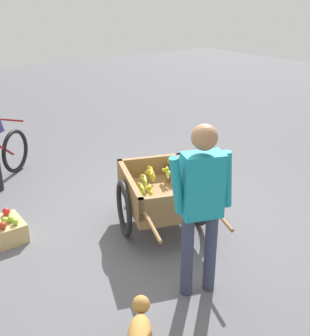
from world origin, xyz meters
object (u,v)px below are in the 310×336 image
(fruit_cart, at_px, (162,194))
(vendor_person, at_px, (202,198))
(dog, at_px, (140,333))
(apple_crate, at_px, (8,229))

(fruit_cart, bearing_deg, vendor_person, 159.52)
(vendor_person, height_order, dog, vendor_person)
(fruit_cart, distance_m, dog, 1.92)
(vendor_person, relative_size, dog, 2.83)
(vendor_person, xyz_separation_m, dog, (-0.35, 0.87, -0.69))
(vendor_person, distance_m, dog, 1.16)
(dog, bearing_deg, apple_crate, 6.19)
(vendor_person, height_order, apple_crate, vendor_person)
(dog, relative_size, apple_crate, 1.28)
(fruit_cart, distance_m, vendor_person, 1.26)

